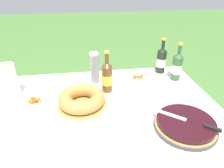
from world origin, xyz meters
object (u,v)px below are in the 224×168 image
at_px(bundt_cake, 82,99).
at_px(snack_plate_near, 36,101).
at_px(berry_tart, 185,124).
at_px(paper_towel_roll, 10,81).
at_px(cider_bottle_amber, 107,77).
at_px(snack_plate_left, 139,78).
at_px(cider_bottle_green, 177,66).
at_px(serving_knife, 192,121).
at_px(juice_bottle_red, 161,60).
at_px(cup_stack, 95,69).

height_order(bundt_cake, snack_plate_near, bundt_cake).
bearing_deg(berry_tart, paper_towel_roll, 154.83).
xyz_separation_m(cider_bottle_amber, snack_plate_near, (-0.51, -0.09, -0.11)).
height_order(bundt_cake, snack_plate_left, bundt_cake).
relative_size(cider_bottle_amber, snack_plate_left, 1.48).
relative_size(bundt_cake, cider_bottle_amber, 1.08).
bearing_deg(snack_plate_near, cider_bottle_green, 10.09).
relative_size(serving_knife, juice_bottle_red, 0.96).
xyz_separation_m(cup_stack, paper_towel_roll, (-0.61, -0.11, -0.01)).
bearing_deg(cider_bottle_green, paper_towel_roll, -176.44).
height_order(berry_tart, cup_stack, cup_stack).
bearing_deg(berry_tart, cider_bottle_amber, 129.28).
bearing_deg(snack_plate_left, cider_bottle_amber, -152.46).
height_order(bundt_cake, juice_bottle_red, juice_bottle_red).
height_order(serving_knife, paper_towel_roll, paper_towel_roll).
bearing_deg(snack_plate_near, snack_plate_left, 16.76).
xyz_separation_m(snack_plate_left, paper_towel_roll, (-0.99, -0.13, 0.11)).
bearing_deg(paper_towel_roll, cider_bottle_green, 3.56).
distance_m(cup_stack, snack_plate_near, 0.50).
relative_size(cider_bottle_green, paper_towel_roll, 1.26).
relative_size(bundt_cake, snack_plate_near, 1.82).
relative_size(juice_bottle_red, snack_plate_near, 1.65).
xyz_separation_m(berry_tart, cider_bottle_amber, (-0.40, 0.49, 0.09)).
distance_m(serving_knife, bundt_cake, 0.71).
bearing_deg(snack_plate_near, serving_knife, -24.05).
bearing_deg(paper_towel_roll, snack_plate_left, 7.22).
height_order(snack_plate_left, paper_towel_roll, paper_towel_roll).
relative_size(cider_bottle_green, cider_bottle_amber, 0.99).
bearing_deg(snack_plate_left, serving_knife, -79.00).
distance_m(berry_tart, serving_knife, 0.05).
height_order(berry_tart, cider_bottle_green, cider_bottle_green).
distance_m(juice_bottle_red, paper_towel_roll, 1.24).
bearing_deg(cider_bottle_amber, cider_bottle_green, 10.23).
distance_m(juice_bottle_red, snack_plate_near, 1.10).
relative_size(bundt_cake, cider_bottle_green, 1.09).
bearing_deg(cup_stack, snack_plate_left, 2.94).
distance_m(snack_plate_left, paper_towel_roll, 1.01).
height_order(cider_bottle_green, snack_plate_near, cider_bottle_green).
bearing_deg(cup_stack, cider_bottle_green, -2.16).
bearing_deg(cider_bottle_amber, cup_stack, 122.21).
bearing_deg(snack_plate_left, cup_stack, -177.06).
distance_m(cup_stack, juice_bottle_red, 0.62).
relative_size(cup_stack, snack_plate_left, 1.22).
height_order(berry_tart, serving_knife, serving_knife).
bearing_deg(serving_knife, bundt_cake, 10.40).
distance_m(bundt_cake, juice_bottle_red, 0.84).
xyz_separation_m(cider_bottle_green, juice_bottle_red, (-0.08, 0.16, -0.00)).
bearing_deg(snack_plate_left, snack_plate_near, -163.24).
bearing_deg(cider_bottle_amber, snack_plate_left, 27.54).
xyz_separation_m(juice_bottle_red, snack_plate_near, (-1.04, -0.35, -0.10)).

